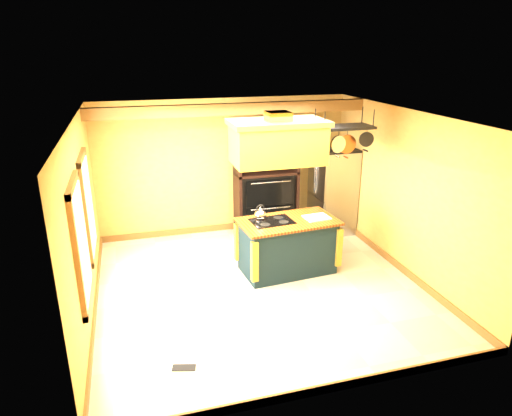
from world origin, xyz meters
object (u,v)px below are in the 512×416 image
kitchen_island (287,245)px  pot_rack (343,133)px  range_hood (278,141)px  refrigerator (332,192)px  hutch (265,190)px

kitchen_island → pot_rack: 2.07m
range_hood → refrigerator: (1.70, 1.50, -1.43)m
hutch → refrigerator: bearing=-15.3°
refrigerator → hutch: hutch is taller
refrigerator → hutch: size_ratio=0.77×
range_hood → hutch: (0.38, 1.86, -1.39)m
pot_rack → hutch: bearing=111.3°
range_hood → refrigerator: bearing=41.5°
hutch → pot_rack: bearing=-68.7°
range_hood → hutch: bearing=78.5°
kitchen_island → hutch: hutch is taller
pot_rack → refrigerator: bearing=68.4°
refrigerator → hutch: (-1.32, 0.36, 0.03)m
range_hood → pot_rack: same height
kitchen_island → pot_rack: (0.91, 0.00, 1.86)m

